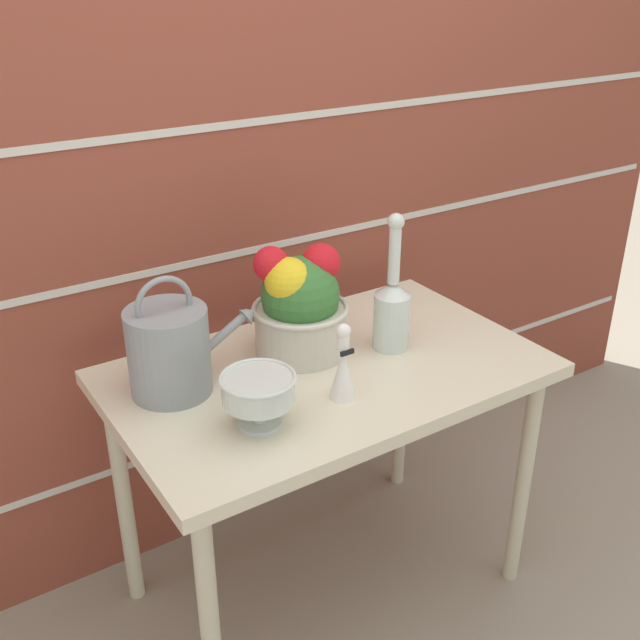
# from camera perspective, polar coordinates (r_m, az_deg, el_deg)

# --- Properties ---
(ground_plane) EXTENTS (12.00, 12.00, 0.00)m
(ground_plane) POSITION_cam_1_polar(r_m,az_deg,el_deg) (2.36, 0.47, -19.47)
(ground_plane) COLOR gray
(brick_wall) EXTENTS (3.60, 0.08, 2.20)m
(brick_wall) POSITION_cam_1_polar(r_m,az_deg,el_deg) (2.13, -6.37, 10.07)
(brick_wall) COLOR brown
(brick_wall) RESTS_ON ground_plane
(patio_table) EXTENTS (1.09, 0.66, 0.74)m
(patio_table) POSITION_cam_1_polar(r_m,az_deg,el_deg) (1.94, 0.54, -5.73)
(patio_table) COLOR beige
(patio_table) RESTS_ON ground_plane
(watering_can) EXTENTS (0.34, 0.19, 0.30)m
(watering_can) POSITION_cam_1_polar(r_m,az_deg,el_deg) (1.78, -11.37, -2.23)
(watering_can) COLOR gray
(watering_can) RESTS_ON patio_table
(crystal_pedestal_bowl) EXTENTS (0.17, 0.17, 0.13)m
(crystal_pedestal_bowl) POSITION_cam_1_polar(r_m,az_deg,el_deg) (1.63, -4.72, -5.42)
(crystal_pedestal_bowl) COLOR silver
(crystal_pedestal_bowl) RESTS_ON patio_table
(flower_planter) EXTENTS (0.25, 0.25, 0.30)m
(flower_planter) POSITION_cam_1_polar(r_m,az_deg,el_deg) (1.91, -1.58, 1.18)
(flower_planter) COLOR beige
(flower_planter) RESTS_ON patio_table
(glass_decanter) EXTENTS (0.10, 0.10, 0.37)m
(glass_decanter) POSITION_cam_1_polar(r_m,az_deg,el_deg) (1.96, 5.43, 1.00)
(glass_decanter) COLOR silver
(glass_decanter) RESTS_ON patio_table
(figurine_vase) EXTENTS (0.06, 0.06, 0.19)m
(figurine_vase) POSITION_cam_1_polar(r_m,az_deg,el_deg) (1.74, 1.76, -3.68)
(figurine_vase) COLOR white
(figurine_vase) RESTS_ON patio_table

